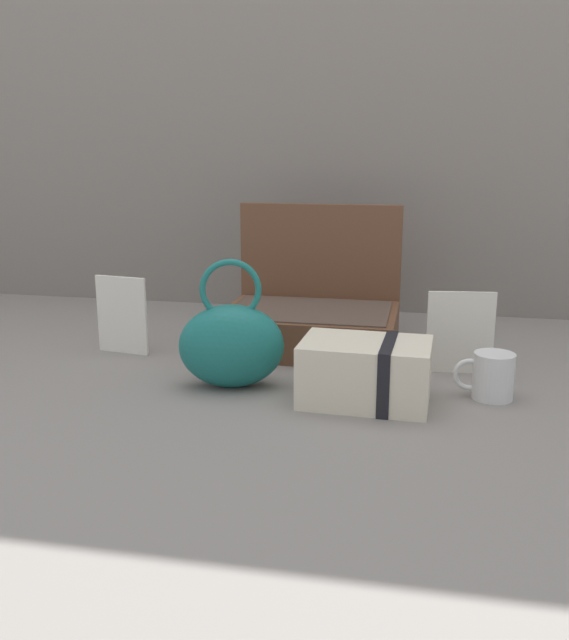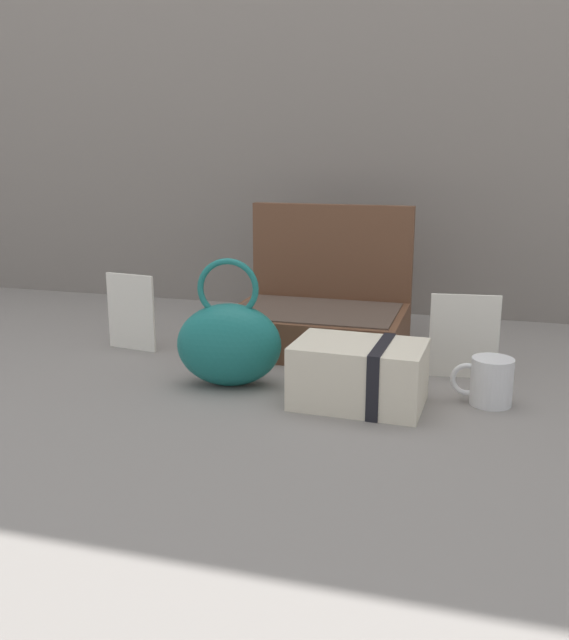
% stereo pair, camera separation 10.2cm
% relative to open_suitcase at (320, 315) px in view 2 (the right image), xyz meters
% --- Properties ---
extents(ground_plane, '(6.00, 6.00, 0.00)m').
position_rel_open_suitcase_xyz_m(ground_plane, '(-0.03, -0.20, -0.07)').
color(ground_plane, slate).
extents(back_wall, '(3.20, 0.06, 1.40)m').
position_rel_open_suitcase_xyz_m(back_wall, '(-0.03, 0.38, 0.63)').
color(back_wall, gray).
rests_on(back_wall, ground_plane).
extents(open_suitcase, '(0.37, 0.28, 0.30)m').
position_rel_open_suitcase_xyz_m(open_suitcase, '(0.00, 0.00, 0.00)').
color(open_suitcase, brown).
rests_on(open_suitcase, ground_plane).
extents(teal_pouch_handbag, '(0.21, 0.14, 0.23)m').
position_rel_open_suitcase_xyz_m(teal_pouch_handbag, '(-0.10, -0.30, 0.01)').
color(teal_pouch_handbag, '#196B66').
rests_on(teal_pouch_handbag, ground_plane).
extents(cream_toiletry_bag, '(0.22, 0.15, 0.11)m').
position_rel_open_suitcase_xyz_m(cream_toiletry_bag, '(0.15, -0.33, -0.02)').
color(cream_toiletry_bag, beige).
rests_on(cream_toiletry_bag, ground_plane).
extents(coffee_mug, '(0.10, 0.07, 0.08)m').
position_rel_open_suitcase_xyz_m(coffee_mug, '(0.36, -0.27, -0.03)').
color(coffee_mug, silver).
rests_on(coffee_mug, ground_plane).
extents(info_card_left, '(0.12, 0.02, 0.16)m').
position_rel_open_suitcase_xyz_m(info_card_left, '(-0.38, -0.14, 0.01)').
color(info_card_left, white).
rests_on(info_card_left, ground_plane).
extents(poster_card_right, '(0.13, 0.02, 0.16)m').
position_rel_open_suitcase_xyz_m(poster_card_right, '(0.31, -0.14, 0.01)').
color(poster_card_right, silver).
rests_on(poster_card_right, ground_plane).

